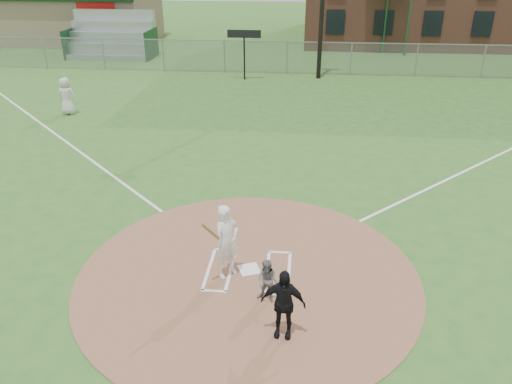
# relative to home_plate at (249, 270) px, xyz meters

# --- Properties ---
(ground) EXTENTS (140.00, 140.00, 0.00)m
(ground) POSITION_rel_home_plate_xyz_m (-0.01, -0.17, -0.04)
(ground) COLOR #306121
(ground) RESTS_ON ground
(dirt_circle) EXTENTS (8.40, 8.40, 0.02)m
(dirt_circle) POSITION_rel_home_plate_xyz_m (-0.01, -0.17, -0.03)
(dirt_circle) COLOR #966447
(dirt_circle) RESTS_ON ground
(home_plate) EXTENTS (0.64, 0.64, 0.03)m
(home_plate) POSITION_rel_home_plate_xyz_m (0.00, 0.00, 0.00)
(home_plate) COLOR white
(home_plate) RESTS_ON dirt_circle
(foul_line_first) EXTENTS (17.04, 17.04, 0.01)m
(foul_line_first) POSITION_rel_home_plate_xyz_m (8.99, 8.83, -0.03)
(foul_line_first) COLOR white
(foul_line_first) RESTS_ON ground
(foul_line_third) EXTENTS (17.04, 17.04, 0.01)m
(foul_line_third) POSITION_rel_home_plate_xyz_m (-9.01, 8.83, -0.03)
(foul_line_third) COLOR white
(foul_line_third) RESTS_ON ground
(catcher) EXTENTS (0.62, 0.56, 1.05)m
(catcher) POSITION_rel_home_plate_xyz_m (0.54, -1.13, 0.51)
(catcher) COLOR slate
(catcher) RESTS_ON dirt_circle
(umpire) EXTENTS (0.95, 0.46, 1.57)m
(umpire) POSITION_rel_home_plate_xyz_m (0.93, -2.20, 0.77)
(umpire) COLOR black
(umpire) RESTS_ON dirt_circle
(ondeck_player) EXTENTS (0.88, 0.58, 1.77)m
(ondeck_player) POSITION_rel_home_plate_xyz_m (-10.14, 12.17, 0.85)
(ondeck_player) COLOR silver
(ondeck_player) RESTS_ON ground
(batters_boxes) EXTENTS (2.08, 1.88, 0.01)m
(batters_boxes) POSITION_rel_home_plate_xyz_m (-0.01, -0.02, -0.01)
(batters_boxes) COLOR white
(batters_boxes) RESTS_ON dirt_circle
(batter_at_plate) EXTENTS (0.89, 1.07, 1.88)m
(batter_at_plate) POSITION_rel_home_plate_xyz_m (-0.51, -0.22, 0.93)
(batter_at_plate) COLOR white
(batter_at_plate) RESTS_ON dirt_circle
(outfield_fence) EXTENTS (56.08, 0.08, 2.03)m
(outfield_fence) POSITION_rel_home_plate_xyz_m (-0.01, 21.83, 0.98)
(outfield_fence) COLOR slate
(outfield_fence) RESTS_ON ground
(bleachers) EXTENTS (6.08, 3.20, 3.20)m
(bleachers) POSITION_rel_home_plate_xyz_m (-13.01, 26.03, 1.55)
(bleachers) COLOR #B7BABF
(bleachers) RESTS_ON ground
(clubhouse) EXTENTS (12.20, 8.71, 6.23)m
(clubhouse) POSITION_rel_home_plate_xyz_m (-18.01, 32.82, 2.35)
(clubhouse) COLOR gray
(clubhouse) RESTS_ON ground
(scoreboard_sign) EXTENTS (2.00, 0.10, 2.93)m
(scoreboard_sign) POSITION_rel_home_plate_xyz_m (-2.51, 20.03, 2.35)
(scoreboard_sign) COLOR black
(scoreboard_sign) RESTS_ON ground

